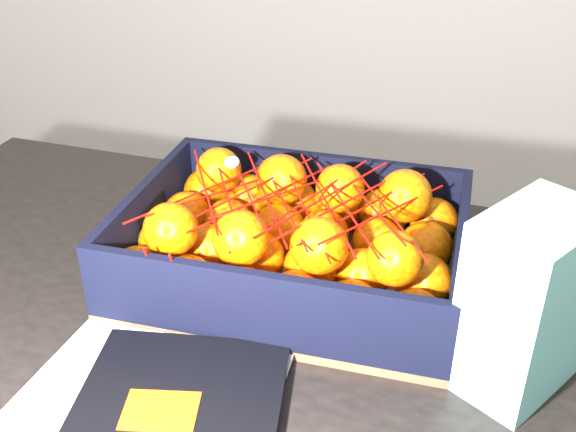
% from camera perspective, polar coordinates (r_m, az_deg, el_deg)
% --- Properties ---
extents(table, '(1.24, 0.85, 0.75)m').
position_cam_1_polar(table, '(0.91, -5.31, -13.82)').
color(table, black).
rests_on(table, ground).
extents(magazine_stack, '(0.32, 0.31, 0.02)m').
position_cam_1_polar(magazine_stack, '(0.73, -12.06, -16.90)').
color(magazine_stack, silver).
rests_on(magazine_stack, table).
extents(produce_crate, '(0.43, 0.32, 0.11)m').
position_cam_1_polar(produce_crate, '(0.91, 0.50, -3.33)').
color(produce_crate, brown).
rests_on(produce_crate, table).
extents(clementine_heap, '(0.41, 0.31, 0.13)m').
position_cam_1_polar(clementine_heap, '(0.89, 0.70, -1.85)').
color(clementine_heap, '#DC5B04').
rests_on(clementine_heap, produce_crate).
extents(mesh_net, '(0.36, 0.28, 0.10)m').
position_cam_1_polar(mesh_net, '(0.86, 0.05, 1.24)').
color(mesh_net, red).
rests_on(mesh_net, clementine_heap).
extents(retail_carton, '(0.15, 0.16, 0.20)m').
position_cam_1_polar(retail_carton, '(0.75, 19.23, -6.74)').
color(retail_carton, white).
rests_on(retail_carton, table).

